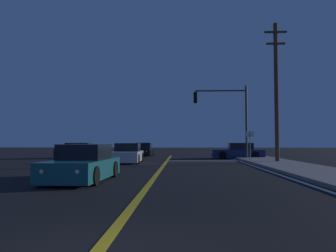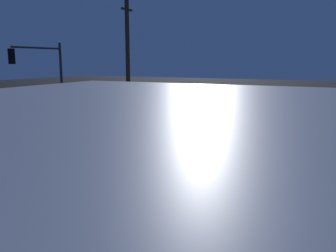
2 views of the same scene
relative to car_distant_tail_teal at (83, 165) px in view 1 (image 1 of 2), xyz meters
name	(u,v)px [view 1 (image 1 of 2)]	position (x,y,z in m)	size (l,w,h in m)	color
sidewalk_right	(318,172)	(9.73, 2.93, -0.51)	(3.20, 40.89, 0.15)	gray
lane_line_center	(157,173)	(2.55, 2.93, -0.58)	(0.20, 38.62, 0.01)	gold
lane_line_edge_right	(276,174)	(7.88, 2.93, -0.58)	(0.16, 38.62, 0.01)	white
stop_bar	(204,161)	(5.34, 12.79, -0.58)	(5.58, 0.50, 0.01)	white
car_distant_tail_teal	(83,165)	(0.00, 0.00, 0.00)	(2.01, 4.48, 1.34)	#195960
car_parked_curb_charcoal	(81,152)	(-5.16, 16.63, 0.00)	(4.41, 2.05, 1.34)	#2D2D33
car_mid_block_white	(127,154)	(-0.09, 10.70, 0.00)	(2.02, 4.43, 1.34)	silver
car_lead_oncoming_navy	(238,152)	(8.53, 16.84, 0.00)	(4.43, 1.97, 1.34)	navy
car_side_waiting_black	(144,150)	(-0.24, 22.06, 0.00)	(1.88, 4.41, 1.34)	black
traffic_signal_near_right	(227,110)	(7.40, 15.09, 3.46)	(4.38, 0.28, 6.02)	#38383D
utility_pole_right	(276,90)	(10.03, 10.32, 4.35)	(1.49, 0.28, 9.48)	#4C3823
street_sign_corner	(250,141)	(8.63, 12.29, 0.93)	(0.56, 0.06, 2.24)	slate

